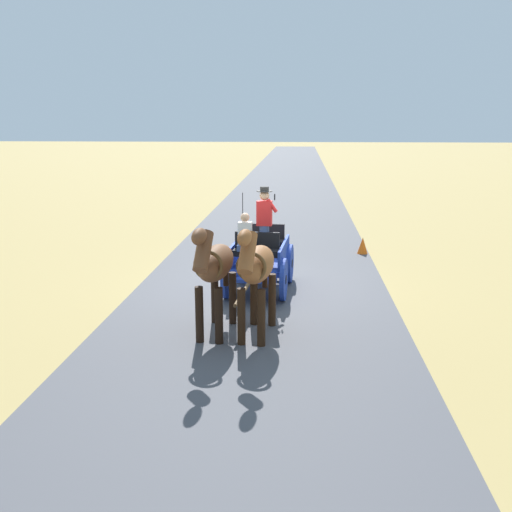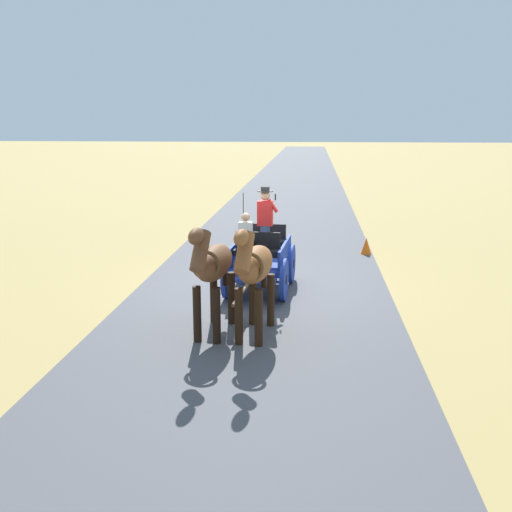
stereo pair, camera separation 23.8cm
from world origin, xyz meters
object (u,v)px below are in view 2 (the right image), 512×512
object	(u,v)px
horse_near_side	(254,268)
horse_off_side	(213,266)
horse_drawn_carriage	(260,257)
traffic_cone	(366,246)

from	to	relation	value
horse_near_side	horse_off_side	world-z (taller)	same
horse_drawn_carriage	horse_near_side	xyz separation A→B (m)	(-0.15, 3.05, 0.51)
horse_drawn_carriage	traffic_cone	size ratio (longest dim) A/B	9.03
horse_near_side	horse_drawn_carriage	bearing A→B (deg)	-87.12
horse_off_side	traffic_cone	world-z (taller)	horse_off_side
horse_near_side	traffic_cone	distance (m)	7.79
traffic_cone	horse_near_side	bearing A→B (deg)	69.56
horse_drawn_carriage	horse_near_side	bearing A→B (deg)	92.88
horse_off_side	horse_drawn_carriage	bearing A→B (deg)	-101.71
horse_near_side	traffic_cone	world-z (taller)	horse_near_side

